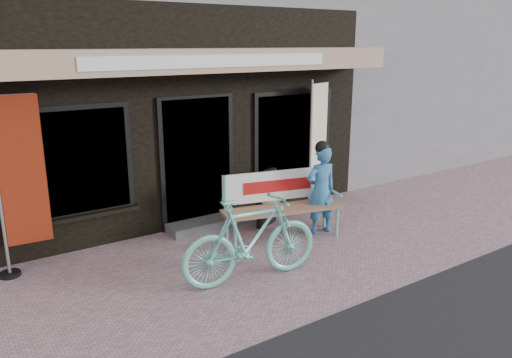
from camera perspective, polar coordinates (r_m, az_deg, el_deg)
ground at (r=7.07m, az=1.09°, el=-9.86°), size 70.00×70.00×0.00m
storefront at (r=10.85m, az=-14.55°, el=14.75°), size 7.00×6.77×6.00m
neighbor_right_near at (r=16.24m, az=15.16°, el=14.06°), size 10.00×7.00×5.60m
bench at (r=7.92m, az=2.79°, el=-2.31°), size 1.99×0.93×1.05m
person at (r=8.07m, az=7.43°, el=-1.06°), size 0.57×0.42×1.53m
bicycle at (r=6.45m, az=-0.57°, el=-6.92°), size 1.94×0.77×1.14m
nobori_red at (r=7.13m, az=-25.47°, el=-0.27°), size 0.73×0.29×2.47m
nobori_cream at (r=9.28m, az=6.99°, el=4.17°), size 0.70×0.38×2.39m
menu_stand at (r=8.41m, az=1.25°, el=-2.10°), size 0.48×0.26×0.96m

